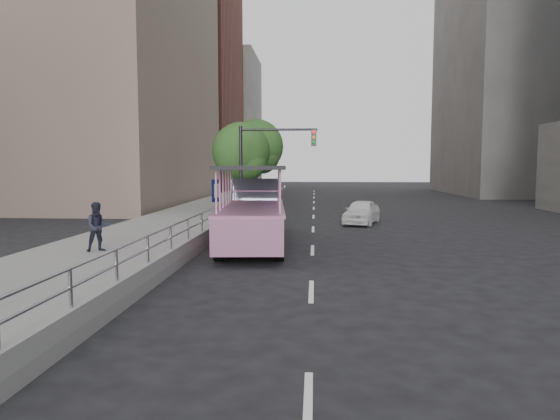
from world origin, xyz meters
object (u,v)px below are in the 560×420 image
object	(u,v)px
car	(362,212)
parking_sign	(216,205)
pedestrian_mid	(98,227)
street_tree_far	(257,149)
street_tree_near	(243,154)
duck_boat	(253,215)
traffic_signal	(263,158)

from	to	relation	value
car	parking_sign	bearing A→B (deg)	-110.32
pedestrian_mid	parking_sign	world-z (taller)	parking_sign
car	street_tree_far	bearing A→B (deg)	142.00
car	street_tree_near	world-z (taller)	street_tree_near
pedestrian_mid	street_tree_near	xyz separation A→B (m)	(2.69, 14.37, 2.71)
duck_boat	street_tree_near	xyz separation A→B (m)	(-1.95, 10.55, 2.67)
car	street_tree_far	xyz separation A→B (m)	(-6.67, 9.46, 3.66)
pedestrian_mid	street_tree_far	distance (m)	20.82
duck_boat	traffic_signal	xyz separation A→B (m)	(-0.36, 7.12, 2.35)
parking_sign	car	bearing A→B (deg)	52.86
car	street_tree_near	distance (m)	8.32
car	parking_sign	size ratio (longest dim) A/B	1.46
duck_boat	traffic_signal	bearing A→B (deg)	92.86
traffic_signal	street_tree_near	bearing A→B (deg)	114.98
car	traffic_signal	xyz separation A→B (m)	(-5.27, 0.03, 2.85)
pedestrian_mid	street_tree_far	size ratio (longest dim) A/B	0.25
street_tree_far	street_tree_near	bearing A→B (deg)	-91.91
pedestrian_mid	traffic_signal	distance (m)	11.99
duck_boat	street_tree_far	xyz separation A→B (m)	(-1.75, 16.55, 3.16)
duck_boat	street_tree_far	size ratio (longest dim) A/B	1.47
pedestrian_mid	parking_sign	bearing A→B (deg)	4.95
duck_boat	street_tree_near	size ratio (longest dim) A/B	1.66
street_tree_near	street_tree_far	xyz separation A→B (m)	(0.20, 6.00, 0.49)
parking_sign	street_tree_near	xyz separation A→B (m)	(-0.68, 11.62, 2.18)
pedestrian_mid	duck_boat	bearing A→B (deg)	5.22
pedestrian_mid	traffic_signal	xyz separation A→B (m)	(4.29, 10.94, 2.39)
street_tree_far	traffic_signal	bearing A→B (deg)	-81.57
parking_sign	street_tree_far	xyz separation A→B (m)	(-0.48, 17.62, 2.67)
parking_sign	street_tree_far	world-z (taller)	street_tree_far
pedestrian_mid	street_tree_near	world-z (taller)	street_tree_near
parking_sign	traffic_signal	world-z (taller)	traffic_signal
car	street_tree_far	distance (m)	12.14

